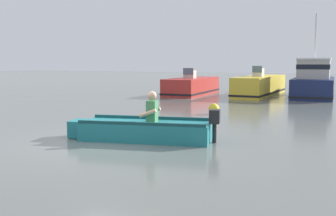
{
  "coord_description": "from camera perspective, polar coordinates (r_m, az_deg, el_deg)",
  "views": [
    {
      "loc": [
        5.33,
        -7.59,
        1.89
      ],
      "look_at": [
        0.37,
        2.76,
        0.55
      ],
      "focal_mm": 42.63,
      "sensor_mm": 36.0,
      "label": 1
    }
  ],
  "objects": [
    {
      "name": "moored_boat_navy",
      "position": [
        22.57,
        20.1,
        3.44
      ],
      "size": [
        2.29,
        5.44,
        4.38
      ],
      "color": "#19234C",
      "rests_on": "ground"
    },
    {
      "name": "moored_boat_yellow",
      "position": [
        23.07,
        13.03,
        3.07
      ],
      "size": [
        1.73,
        6.52,
        1.66
      ],
      "color": "gold",
      "rests_on": "ground"
    },
    {
      "name": "ground_plane",
      "position": [
        9.47,
        -9.32,
        -4.94
      ],
      "size": [
        120.0,
        120.0,
        0.0
      ],
      "primitive_type": "plane",
      "color": "slate"
    },
    {
      "name": "rowboat_with_person",
      "position": [
        9.69,
        -3.53,
        -3.09
      ],
      "size": [
        3.7,
        1.78,
        1.19
      ],
      "color": "#1E727A",
      "rests_on": "ground"
    },
    {
      "name": "mooring_buoy",
      "position": [
        14.46,
        6.58,
        -0.11
      ],
      "size": [
        0.39,
        0.39,
        0.39
      ],
      "primitive_type": "sphere",
      "color": "yellow",
      "rests_on": "ground"
    },
    {
      "name": "moored_boat_red",
      "position": [
        23.17,
        3.45,
        3.09
      ],
      "size": [
        1.99,
        5.22,
        1.54
      ],
      "color": "#B72D28",
      "rests_on": "ground"
    }
  ]
}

